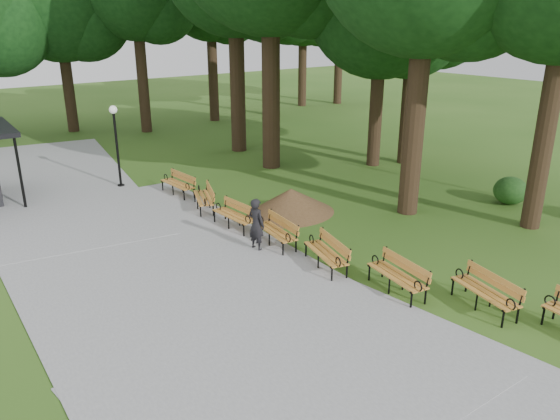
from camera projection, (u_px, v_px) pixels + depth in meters
ground at (351, 277)px, 14.29m from camera, size 100.00×100.00×0.00m
path at (164, 276)px, 14.23m from camera, size 12.00×38.00×0.06m
person at (256, 224)px, 15.70m from camera, size 0.48×0.64×1.61m
lamp_post at (115, 130)px, 21.10m from camera, size 0.32×0.32×3.31m
dirt_mound at (291, 201)px, 18.78m from camera, size 2.76×2.76×0.91m
bench_1 at (485, 292)px, 12.58m from camera, size 1.07×2.00×0.88m
bench_2 at (397, 276)px, 13.36m from camera, size 0.95×1.98×0.88m
bench_3 at (326, 253)px, 14.64m from camera, size 1.13×2.00×0.88m
bench_4 at (276, 232)px, 16.13m from camera, size 0.89×1.97×0.88m
bench_5 at (234, 216)px, 17.43m from camera, size 0.74×1.93×0.88m
bench_6 at (203, 198)px, 19.16m from camera, size 1.30×2.00×0.88m
bench_7 at (178, 184)px, 20.75m from camera, size 0.74×1.93×0.88m
lawn_tree_1 at (383, 1)px, 22.77m from camera, size 6.64×6.64×10.57m
shrub_1 at (508, 204)px, 19.91m from camera, size 1.21×1.21×1.03m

